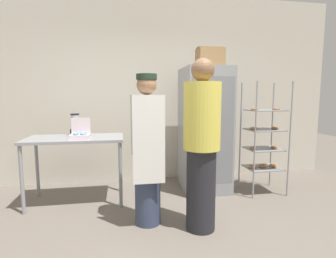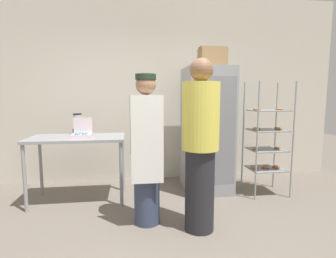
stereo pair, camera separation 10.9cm
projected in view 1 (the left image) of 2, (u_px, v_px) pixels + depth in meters
ground_plane at (176, 248)px, 2.44m from camera, size 14.00×14.00×0.00m
back_wall at (149, 89)px, 4.40m from camera, size 6.40×0.12×3.06m
refrigerator at (205, 130)px, 3.92m from camera, size 0.66×0.76×1.82m
baking_rack at (264, 140)px, 3.80m from camera, size 0.54×0.47×1.61m
prep_counter at (75, 145)px, 3.43m from camera, size 1.23×0.66×0.87m
donut_box at (80, 135)px, 3.35m from camera, size 0.24×0.21×0.25m
blender_pitcher at (75, 126)px, 3.58m from camera, size 0.14×0.14×0.30m
cardboard_storage_box at (210, 58)px, 3.78m from camera, size 0.38×0.27×0.29m
person_baker at (147, 148)px, 2.82m from camera, size 0.35×0.36×1.64m
person_customer at (202, 145)px, 2.69m from camera, size 0.38×0.38×1.78m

